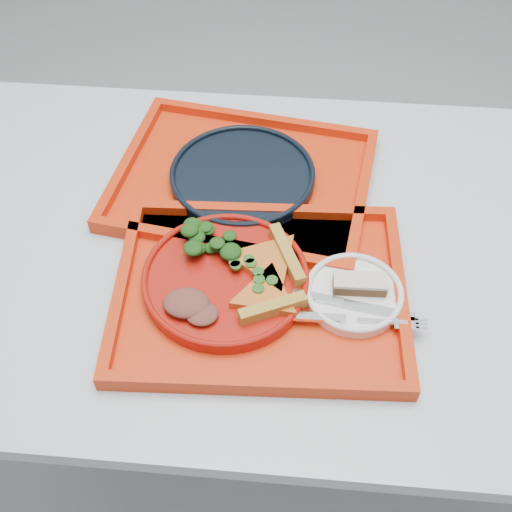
% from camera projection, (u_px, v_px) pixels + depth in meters
% --- Properties ---
extents(ground, '(10.00, 10.00, 0.00)m').
position_uv_depth(ground, '(285.00, 432.00, 1.66)').
color(ground, '#92959A').
rests_on(ground, ground).
extents(table, '(1.60, 0.80, 0.75)m').
position_uv_depth(table, '(298.00, 270.00, 1.14)').
color(table, silver).
rests_on(table, ground).
extents(tray_main, '(0.47, 0.37, 0.01)m').
position_uv_depth(tray_main, '(260.00, 294.00, 1.01)').
color(tray_main, red).
rests_on(tray_main, table).
extents(tray_far, '(0.50, 0.41, 0.01)m').
position_uv_depth(tray_far, '(243.00, 183.00, 1.17)').
color(tray_far, red).
rests_on(tray_far, table).
extents(dinner_plate, '(0.26, 0.26, 0.02)m').
position_uv_depth(dinner_plate, '(226.00, 280.00, 1.00)').
color(dinner_plate, '#A1130A').
rests_on(dinner_plate, tray_main).
extents(side_plate, '(0.15, 0.15, 0.01)m').
position_uv_depth(side_plate, '(354.00, 295.00, 0.99)').
color(side_plate, white).
rests_on(side_plate, tray_main).
extents(navy_plate, '(0.26, 0.26, 0.02)m').
position_uv_depth(navy_plate, '(243.00, 177.00, 1.16)').
color(navy_plate, black).
rests_on(navy_plate, tray_far).
extents(pizza_slice_a, '(0.14, 0.15, 0.02)m').
position_uv_depth(pizza_slice_a, '(266.00, 293.00, 0.97)').
color(pizza_slice_a, orange).
rests_on(pizza_slice_a, dinner_plate).
extents(pizza_slice_b, '(0.17, 0.16, 0.02)m').
position_uv_depth(pizza_slice_b, '(267.00, 260.00, 1.01)').
color(pizza_slice_b, orange).
rests_on(pizza_slice_b, dinner_plate).
extents(salad_heap, '(0.08, 0.07, 0.04)m').
position_uv_depth(salad_heap, '(209.00, 240.00, 1.02)').
color(salad_heap, black).
rests_on(salad_heap, dinner_plate).
extents(meat_portion, '(0.07, 0.06, 0.02)m').
position_uv_depth(meat_portion, '(186.00, 303.00, 0.95)').
color(meat_portion, brown).
rests_on(meat_portion, dinner_plate).
extents(dessert_bar, '(0.08, 0.03, 0.02)m').
position_uv_depth(dessert_bar, '(360.00, 284.00, 0.98)').
color(dessert_bar, '#4B2F19').
rests_on(dessert_bar, side_plate).
extents(knife, '(0.19, 0.04, 0.01)m').
position_uv_depth(knife, '(353.00, 304.00, 0.96)').
color(knife, silver).
rests_on(knife, side_plate).
extents(fork, '(0.19, 0.03, 0.01)m').
position_uv_depth(fork, '(356.00, 320.00, 0.95)').
color(fork, silver).
rests_on(fork, side_plate).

